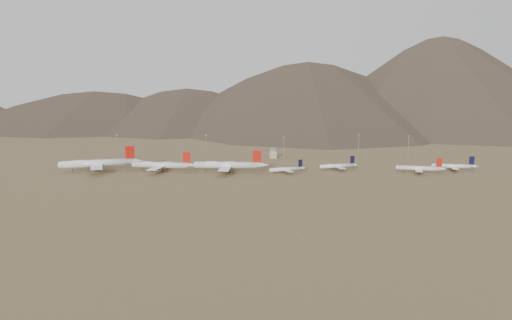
{
  "coord_description": "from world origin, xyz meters",
  "views": [
    {
      "loc": [
        24.63,
        -439.24,
        81.99
      ],
      "look_at": [
        12.89,
        30.0,
        11.26
      ],
      "focal_mm": 35.0,
      "sensor_mm": 36.0,
      "label": 1
    }
  ],
  "objects_px": {
    "widebody_centre": "(162,165)",
    "narrowbody_a": "(287,169)",
    "widebody_west": "(98,163)",
    "widebody_east": "(228,165)",
    "narrowbody_b": "(339,166)",
    "control_tower": "(273,153)"
  },
  "relations": [
    {
      "from": "widebody_centre",
      "to": "narrowbody_a",
      "type": "xyz_separation_m",
      "value": [
        119.23,
        -5.06,
        -2.62
      ]
    },
    {
      "from": "widebody_centre",
      "to": "narrowbody_a",
      "type": "distance_m",
      "value": 119.37
    },
    {
      "from": "widebody_west",
      "to": "widebody_east",
      "type": "distance_m",
      "value": 125.0
    },
    {
      "from": "narrowbody_a",
      "to": "control_tower",
      "type": "bearing_deg",
      "value": 75.71
    },
    {
      "from": "widebody_east",
      "to": "narrowbody_a",
      "type": "bearing_deg",
      "value": -0.27
    },
    {
      "from": "widebody_west",
      "to": "control_tower",
      "type": "bearing_deg",
      "value": 9.87
    },
    {
      "from": "widebody_west",
      "to": "widebody_centre",
      "type": "xyz_separation_m",
      "value": [
        61.2,
        -0.91,
        -1.41
      ]
    },
    {
      "from": "widebody_west",
      "to": "widebody_east",
      "type": "bearing_deg",
      "value": -20.85
    },
    {
      "from": "control_tower",
      "to": "narrowbody_b",
      "type": "bearing_deg",
      "value": -51.93
    },
    {
      "from": "widebody_centre",
      "to": "narrowbody_b",
      "type": "height_order",
      "value": "widebody_centre"
    },
    {
      "from": "widebody_centre",
      "to": "narrowbody_b",
      "type": "bearing_deg",
      "value": 11.1
    },
    {
      "from": "narrowbody_b",
      "to": "widebody_centre",
      "type": "bearing_deg",
      "value": 166.58
    },
    {
      "from": "widebody_west",
      "to": "widebody_centre",
      "type": "relative_size",
      "value": 1.17
    },
    {
      "from": "widebody_centre",
      "to": "narrowbody_b",
      "type": "distance_m",
      "value": 170.22
    },
    {
      "from": "widebody_west",
      "to": "widebody_centre",
      "type": "height_order",
      "value": "widebody_west"
    },
    {
      "from": "widebody_east",
      "to": "narrowbody_a",
      "type": "height_order",
      "value": "widebody_east"
    },
    {
      "from": "narrowbody_b",
      "to": "control_tower",
      "type": "bearing_deg",
      "value": 110.16
    },
    {
      "from": "widebody_centre",
      "to": "widebody_east",
      "type": "distance_m",
      "value": 63.8
    },
    {
      "from": "widebody_west",
      "to": "narrowbody_b",
      "type": "distance_m",
      "value": 231.25
    },
    {
      "from": "narrowbody_a",
      "to": "control_tower",
      "type": "relative_size",
      "value": 2.98
    },
    {
      "from": "narrowbody_a",
      "to": "widebody_east",
      "type": "bearing_deg",
      "value": 156.55
    },
    {
      "from": "narrowbody_a",
      "to": "narrowbody_b",
      "type": "xyz_separation_m",
      "value": [
        50.45,
        18.39,
        0.36
      ]
    }
  ]
}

